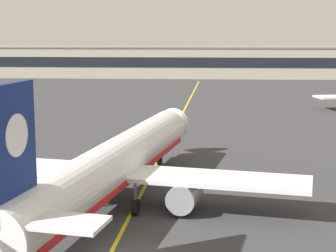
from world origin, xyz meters
The scene contains 4 objects.
taxiway_centreline centered at (0.00, 30.00, 0.00)m, with size 0.30×180.00×0.01m, color yellow.
airliner_foreground centered at (-2.74, 10.70, 3.37)m, with size 32.32×41.22×11.65m.
safety_cone_by_nose_gear centered at (-2.03, 25.80, 0.26)m, with size 0.44×0.44×0.55m.
terminal_building centered at (8.43, 132.38, 4.48)m, with size 140.13×12.40×8.94m.
Camera 1 is at (4.44, -34.80, 14.67)m, focal length 61.49 mm.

